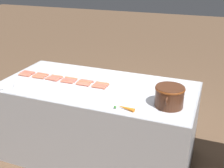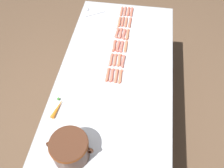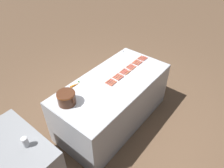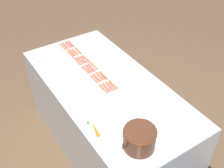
{
  "view_description": "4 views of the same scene",
  "coord_description": "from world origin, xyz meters",
  "px_view_note": "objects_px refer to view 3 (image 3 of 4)",
  "views": [
    {
      "loc": [
        2.34,
        1.07,
        1.95
      ],
      "look_at": [
        0.09,
        0.2,
        0.92
      ],
      "focal_mm": 44.91,
      "sensor_mm": 36.0,
      "label": 1
    },
    {
      "loc": [
        -0.18,
        1.34,
        2.43
      ],
      "look_at": [
        0.01,
        0.16,
        0.88
      ],
      "focal_mm": 39.58,
      "sensor_mm": 36.0,
      "label": 2
    },
    {
      "loc": [
        -1.51,
        1.9,
        2.76
      ],
      "look_at": [
        -0.09,
        0.14,
        0.93
      ],
      "focal_mm": 32.48,
      "sensor_mm": 36.0,
      "label": 3
    },
    {
      "loc": [
        1.1,
        1.79,
        2.57
      ],
      "look_at": [
        -0.05,
        0.02,
        0.84
      ],
      "focal_mm": 45.85,
      "sensor_mm": 36.0,
      "label": 4
    }
  ],
  "objects_px": {
    "hot_dog_2": "(134,68)",
    "hot_dog_23": "(108,81)",
    "hot_dog_13": "(136,62)",
    "hot_dog_12": "(142,58)",
    "hot_dog_5": "(114,84)",
    "hot_dog_16": "(117,76)",
    "hot_dog_7": "(138,63)",
    "hot_dog_9": "(126,72)",
    "serving_spoon": "(124,52)",
    "hot_dog_15": "(124,71)",
    "hot_dog_10": "(119,77)",
    "hot_dog_20": "(129,66)",
    "carrot": "(76,84)",
    "hot_dog_8": "(132,67)",
    "hot_dog_17": "(110,82)",
    "hot_dog_19": "(134,61)",
    "hot_dog_22": "(115,75)",
    "hot_dog_1": "(140,63)",
    "hot_dog_4": "(121,78)",
    "hot_dog_3": "(128,73)",
    "hot_dog_14": "(130,66)",
    "soda_can": "(25,142)",
    "hot_dog_0": "(145,59)",
    "hot_dog_21": "(122,70)",
    "hot_dog_18": "(140,57)",
    "hot_dog_6": "(143,58)",
    "bean_pot": "(66,98)"
  },
  "relations": [
    {
      "from": "hot_dog_13",
      "to": "hot_dog_12",
      "type": "bearing_deg",
      "value": -90.49
    },
    {
      "from": "hot_dog_4",
      "to": "hot_dog_0",
      "type": "bearing_deg",
      "value": -90.14
    },
    {
      "from": "hot_dog_1",
      "to": "hot_dog_23",
      "type": "bearing_deg",
      "value": 81.13
    },
    {
      "from": "hot_dog_0",
      "to": "hot_dog_4",
      "type": "relative_size",
      "value": 1.0
    },
    {
      "from": "hot_dog_23",
      "to": "carrot",
      "type": "bearing_deg",
      "value": 49.96
    },
    {
      "from": "hot_dog_0",
      "to": "hot_dog_15",
      "type": "bearing_deg",
      "value": 82.42
    },
    {
      "from": "hot_dog_8",
      "to": "hot_dog_15",
      "type": "relative_size",
      "value": 1.0
    },
    {
      "from": "hot_dog_8",
      "to": "serving_spoon",
      "type": "relative_size",
      "value": 0.6
    },
    {
      "from": "hot_dog_0",
      "to": "hot_dog_6",
      "type": "distance_m",
      "value": 0.03
    },
    {
      "from": "hot_dog_17",
      "to": "hot_dog_18",
      "type": "height_order",
      "value": "same"
    },
    {
      "from": "hot_dog_7",
      "to": "carrot",
      "type": "xyz_separation_m",
      "value": [
        0.39,
        1.08,
        0.0
      ]
    },
    {
      "from": "hot_dog_5",
      "to": "hot_dog_16",
      "type": "height_order",
      "value": "same"
    },
    {
      "from": "hot_dog_3",
      "to": "hot_dog_13",
      "type": "xyz_separation_m",
      "value": [
        0.07,
        -0.35,
        0.0
      ]
    },
    {
      "from": "serving_spoon",
      "to": "hot_dog_15",
      "type": "bearing_deg",
      "value": 126.86
    },
    {
      "from": "hot_dog_17",
      "to": "hot_dog_19",
      "type": "xyz_separation_m",
      "value": [
        0.03,
        -0.7,
        0.0
      ]
    },
    {
      "from": "hot_dog_2",
      "to": "hot_dog_8",
      "type": "xyz_separation_m",
      "value": [
        0.04,
        -0.0,
        0.0
      ]
    },
    {
      "from": "hot_dog_21",
      "to": "hot_dog_19",
      "type": "bearing_deg",
      "value": -90.15
    },
    {
      "from": "hot_dog_7",
      "to": "hot_dog_9",
      "type": "bearing_deg",
      "value": 90.33
    },
    {
      "from": "hot_dog_18",
      "to": "hot_dog_17",
      "type": "bearing_deg",
      "value": 92.09
    },
    {
      "from": "hot_dog_14",
      "to": "soda_can",
      "type": "relative_size",
      "value": 1.2
    },
    {
      "from": "hot_dog_15",
      "to": "hot_dog_20",
      "type": "xyz_separation_m",
      "value": [
        0.03,
        -0.18,
        0.0
      ]
    },
    {
      "from": "hot_dog_12",
      "to": "hot_dog_15",
      "type": "distance_m",
      "value": 0.53
    },
    {
      "from": "hot_dog_7",
      "to": "serving_spoon",
      "type": "xyz_separation_m",
      "value": [
        0.4,
        -0.14,
        -0.0
      ]
    },
    {
      "from": "hot_dog_17",
      "to": "hot_dog_22",
      "type": "height_order",
      "value": "same"
    },
    {
      "from": "hot_dog_1",
      "to": "hot_dog_19",
      "type": "height_order",
      "value": "same"
    },
    {
      "from": "hot_dog_7",
      "to": "hot_dog_13",
      "type": "height_order",
      "value": "same"
    },
    {
      "from": "hot_dog_12",
      "to": "hot_dog_9",
      "type": "bearing_deg",
      "value": 93.67
    },
    {
      "from": "hot_dog_22",
      "to": "hot_dog_20",
      "type": "bearing_deg",
      "value": -90.42
    },
    {
      "from": "hot_dog_0",
      "to": "hot_dog_7",
      "type": "distance_m",
      "value": 0.18
    },
    {
      "from": "hot_dog_2",
      "to": "hot_dog_4",
      "type": "distance_m",
      "value": 0.35
    },
    {
      "from": "hot_dog_13",
      "to": "hot_dog_14",
      "type": "bearing_deg",
      "value": 90.55
    },
    {
      "from": "hot_dog_7",
      "to": "hot_dog_22",
      "type": "relative_size",
      "value": 1.0
    },
    {
      "from": "hot_dog_22",
      "to": "hot_dog_16",
      "type": "bearing_deg",
      "value": -177.24
    },
    {
      "from": "hot_dog_12",
      "to": "hot_dog_22",
      "type": "bearing_deg",
      "value": 87.06
    },
    {
      "from": "hot_dog_20",
      "to": "bean_pot",
      "type": "bearing_deg",
      "value": 84.04
    },
    {
      "from": "hot_dog_2",
      "to": "hot_dog_23",
      "type": "bearing_deg",
      "value": 78.38
    },
    {
      "from": "hot_dog_7",
      "to": "hot_dog_17",
      "type": "relative_size",
      "value": 1.0
    },
    {
      "from": "hot_dog_13",
      "to": "hot_dog_19",
      "type": "relative_size",
      "value": 1.0
    },
    {
      "from": "hot_dog_0",
      "to": "carrot",
      "type": "relative_size",
      "value": 0.83
    },
    {
      "from": "hot_dog_12",
      "to": "hot_dog_10",
      "type": "bearing_deg",
      "value": 92.94
    },
    {
      "from": "hot_dog_18",
      "to": "hot_dog_7",
      "type": "bearing_deg",
      "value": 111.47
    },
    {
      "from": "hot_dog_9",
      "to": "hot_dog_19",
      "type": "xyz_separation_m",
      "value": [
        0.07,
        -0.35,
        0.0
      ]
    },
    {
      "from": "hot_dog_10",
      "to": "hot_dog_0",
      "type": "bearing_deg",
      "value": -92.88
    },
    {
      "from": "hot_dog_19",
      "to": "hot_dog_0",
      "type": "bearing_deg",
      "value": -119.96
    },
    {
      "from": "hot_dog_20",
      "to": "carrot",
      "type": "distance_m",
      "value": 0.97
    },
    {
      "from": "hot_dog_0",
      "to": "hot_dog_3",
      "type": "relative_size",
      "value": 1.0
    },
    {
      "from": "hot_dog_5",
      "to": "bean_pot",
      "type": "bearing_deg",
      "value": 71.79
    },
    {
      "from": "hot_dog_9",
      "to": "hot_dog_22",
      "type": "distance_m",
      "value": 0.19
    },
    {
      "from": "hot_dog_1",
      "to": "hot_dog_12",
      "type": "height_order",
      "value": "same"
    },
    {
      "from": "hot_dog_21",
      "to": "hot_dog_20",
      "type": "bearing_deg",
      "value": -90.17
    }
  ]
}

